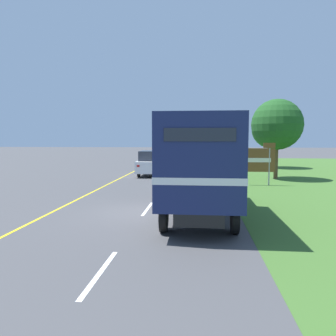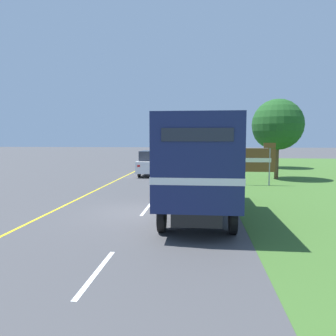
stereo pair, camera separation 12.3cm
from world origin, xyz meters
The scene contains 13 objects.
ground_plane centered at (0.00, 0.00, 0.00)m, with size 200.00×200.00×0.00m, color #444447.
edge_line_yellow centered at (-3.70, 10.09, 0.00)m, with size 0.12×55.45×0.01m, color yellow.
centre_dash_nearest centered at (0.00, -5.89, 0.00)m, with size 0.12×2.60×0.01m, color white.
centre_dash_near centered at (0.00, 0.71, 0.00)m, with size 0.12×2.60×0.01m, color white.
centre_dash_mid_a centered at (0.00, 7.31, 0.00)m, with size 0.12×2.60×0.01m, color white.
centre_dash_mid_b centered at (0.00, 13.91, 0.00)m, with size 0.12×2.60×0.01m, color white.
centre_dash_far centered at (0.00, 20.51, 0.00)m, with size 0.12×2.60×0.01m, color white.
centre_dash_farthest centered at (0.00, 27.11, 0.00)m, with size 0.12×2.60×0.01m, color white.
horse_trailer_truck centered at (2.14, -0.30, 2.03)m, with size 2.57×7.84×3.66m.
lead_car_white centered at (-1.70, 12.95, 0.99)m, with size 1.80×4.08×1.98m.
highway_sign centered at (5.74, 8.28, 1.58)m, with size 2.28×0.09×2.67m.
roadside_tree_near centered at (7.72, 11.89, 3.94)m, with size 3.68×3.68×5.79m.
roadside_tree_mid centered at (9.34, 21.29, 3.94)m, with size 3.96×3.96×5.92m.
Camera 1 is at (2.14, -12.64, 2.92)m, focal length 35.00 mm.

